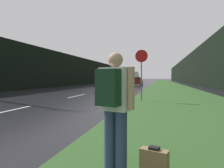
{
  "coord_description": "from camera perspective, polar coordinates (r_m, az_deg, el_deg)",
  "views": [
    {
      "loc": [
        6.02,
        1.14,
        1.35
      ],
      "look_at": [
        2.44,
        15.97,
        0.87
      ],
      "focal_mm": 32.0,
      "sensor_mm": 36.0,
      "label": 1
    }
  ],
  "objects": [
    {
      "name": "grass_verge",
      "position": [
        38.9,
        15.4,
        -0.24
      ],
      "size": [
        6.0,
        240.0,
        0.02
      ],
      "primitive_type": "cube",
      "color": "#2D5123",
      "rests_on": "ground_plane"
    },
    {
      "name": "lane_stripe_b",
      "position": [
        9.17,
        -27.9,
        -6.88
      ],
      "size": [
        0.12,
        3.0,
        0.01
      ],
      "primitive_type": "cube",
      "color": "silver",
      "rests_on": "ground_plane"
    },
    {
      "name": "lane_stripe_c",
      "position": [
        15.1,
        -10.0,
        -3.36
      ],
      "size": [
        0.12,
        3.0,
        0.01
      ],
      "primitive_type": "cube",
      "color": "silver",
      "rests_on": "ground_plane"
    },
    {
      "name": "lane_stripe_d",
      "position": [
        21.68,
        -2.59,
        -1.77
      ],
      "size": [
        0.12,
        3.0,
        0.01
      ],
      "primitive_type": "cube",
      "color": "silver",
      "rests_on": "ground_plane"
    },
    {
      "name": "treeline_far_side",
      "position": [
        51.52,
        -4.89,
        3.29
      ],
      "size": [
        2.0,
        140.0,
        5.4
      ],
      "primitive_type": "cube",
      "color": "black",
      "rests_on": "ground_plane"
    },
    {
      "name": "treeline_near_side",
      "position": [
        49.43,
        22.04,
        3.96
      ],
      "size": [
        2.0,
        140.0,
        6.66
      ],
      "primitive_type": "cube",
      "color": "black",
      "rests_on": "ground_plane"
    },
    {
      "name": "stop_sign",
      "position": [
        11.74,
        8.4,
        4.21
      ],
      "size": [
        0.72,
        0.07,
        2.98
      ],
      "color": "slate",
      "rests_on": "ground_plane"
    },
    {
      "name": "hitchhiker_with_backpack",
      "position": [
        2.89,
        0.62,
        -5.46
      ],
      "size": [
        0.58,
        0.5,
        1.72
      ],
      "rotation": [
        0.0,
        0.0,
        -0.3
      ],
      "color": "navy",
      "rests_on": "ground_plane"
    },
    {
      "name": "suitcase",
      "position": [
        3.11,
        11.95,
        -20.58
      ],
      "size": [
        0.43,
        0.27,
        0.37
      ],
      "rotation": [
        0.0,
        0.0,
        -0.3
      ],
      "color": "olive",
      "rests_on": "ground_plane"
    },
    {
      "name": "car_passing_near",
      "position": [
        18.48,
        1.43,
        -0.29
      ],
      "size": [
        1.84,
        4.18,
        1.29
      ],
      "rotation": [
        0.0,
        0.0,
        3.14
      ],
      "color": "#2D3856",
      "rests_on": "ground_plane"
    },
    {
      "name": "car_passing_far",
      "position": [
        33.67,
        6.94,
        0.71
      ],
      "size": [
        1.92,
        4.42,
        1.44
      ],
      "rotation": [
        0.0,
        0.0,
        3.14
      ],
      "color": "maroon",
      "rests_on": "ground_plane"
    },
    {
      "name": "car_oncoming",
      "position": [
        40.39,
        1.91,
        0.96
      ],
      "size": [
        2.01,
        4.8,
        1.53
      ],
      "color": "maroon",
      "rests_on": "ground_plane"
    },
    {
      "name": "delivery_truck",
      "position": [
        65.4,
        6.4,
        2.09
      ],
      "size": [
        2.45,
        7.29,
        3.25
      ],
      "color": "gray",
      "rests_on": "ground_plane"
    }
  ]
}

